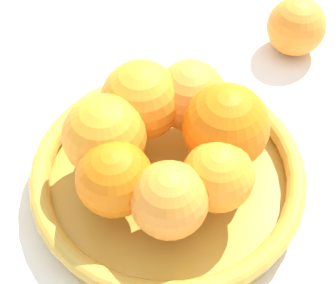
% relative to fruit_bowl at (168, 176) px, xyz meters
% --- Properties ---
extents(ground_plane, '(4.00, 4.00, 0.00)m').
position_rel_fruit_bowl_xyz_m(ground_plane, '(0.00, 0.00, -0.02)').
color(ground_plane, white).
extents(fruit_bowl, '(0.28, 0.28, 0.04)m').
position_rel_fruit_bowl_xyz_m(fruit_bowl, '(0.00, 0.00, 0.00)').
color(fruit_bowl, gold).
rests_on(fruit_bowl, ground_plane).
extents(orange_pile, '(0.19, 0.19, 0.08)m').
position_rel_fruit_bowl_xyz_m(orange_pile, '(-0.00, -0.00, 0.06)').
color(orange_pile, orange).
rests_on(orange_pile, fruit_bowl).
extents(stray_orange, '(0.07, 0.07, 0.07)m').
position_rel_fruit_bowl_xyz_m(stray_orange, '(-0.26, -0.06, 0.02)').
color(stray_orange, orange).
rests_on(stray_orange, ground_plane).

